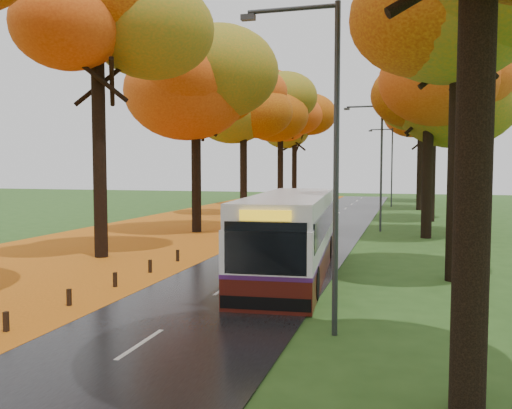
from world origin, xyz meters
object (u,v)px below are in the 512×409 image
at_px(car_dark, 319,203).
at_px(streetlamp_mid, 377,157).
at_px(car_white, 291,213).
at_px(streetlamp_far, 389,161).
at_px(bus, 291,232).
at_px(streetlamp_near, 326,142).
at_px(car_silver, 309,207).

bearing_deg(car_dark, streetlamp_mid, -58.74).
relative_size(car_white, car_dark, 0.89).
relative_size(streetlamp_far, bus, 0.68).
relative_size(bus, car_white, 2.77).
height_order(streetlamp_near, car_white, streetlamp_near).
relative_size(streetlamp_near, car_white, 1.89).
distance_m(streetlamp_mid, car_white, 8.03).
xyz_separation_m(streetlamp_mid, streetlamp_far, (0.00, 22.00, 0.00)).
bearing_deg(streetlamp_mid, streetlamp_far, 90.00).
xyz_separation_m(streetlamp_near, bus, (-2.31, 6.92, -3.08)).
distance_m(streetlamp_near, bus, 7.92).
bearing_deg(streetlamp_far, car_silver, -119.72).
height_order(streetlamp_near, streetlamp_mid, same).
bearing_deg(car_silver, streetlamp_near, -61.03).
distance_m(streetlamp_near, streetlamp_mid, 22.00).
xyz_separation_m(streetlamp_mid, car_dark, (-6.13, 15.35, -3.98)).
xyz_separation_m(streetlamp_far, car_silver, (-6.30, -11.03, -4.05)).
relative_size(streetlamp_mid, car_silver, 2.12).
xyz_separation_m(streetlamp_far, car_white, (-6.21, -18.79, -3.95)).
bearing_deg(streetlamp_mid, car_white, 152.63).
distance_m(bus, car_dark, 30.68).
distance_m(bus, car_silver, 26.37).
bearing_deg(car_dark, streetlamp_near, -71.18).
xyz_separation_m(streetlamp_near, car_dark, (-6.13, 37.35, -3.98)).
bearing_deg(car_silver, car_dark, 105.92).
bearing_deg(streetlamp_mid, streetlamp_near, -90.00).
distance_m(streetlamp_mid, car_dark, 17.00).
bearing_deg(car_silver, streetlamp_far, 78.44).
bearing_deg(car_silver, bus, -63.14).
relative_size(streetlamp_near, car_dark, 1.69).
xyz_separation_m(bus, car_white, (-3.90, 18.29, -0.87)).
xyz_separation_m(car_white, car_silver, (-0.09, 7.76, -0.10)).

